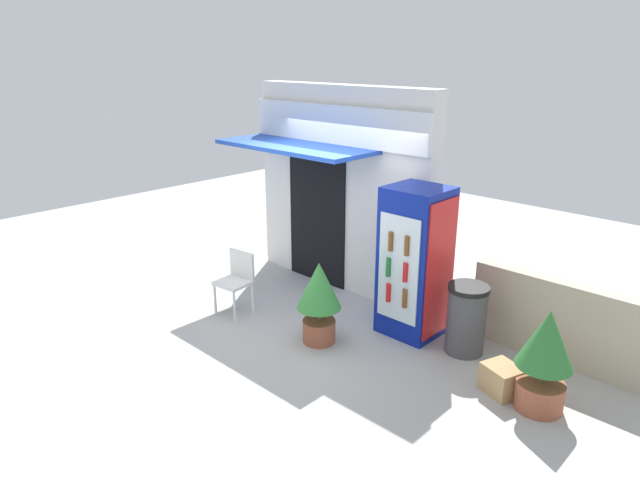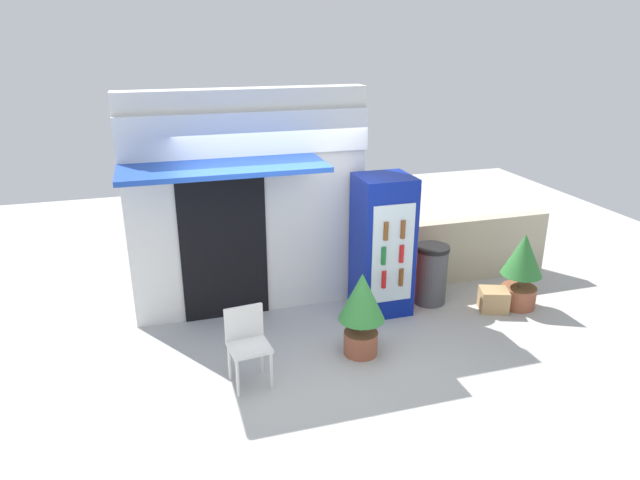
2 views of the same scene
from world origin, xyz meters
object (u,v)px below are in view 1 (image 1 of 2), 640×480
Objects in this scene: trash_bin at (466,319)px; drink_cooler at (415,262)px; potted_plant_near_shop at (319,295)px; potted_plant_curbside at (545,355)px; plastic_chair at (237,277)px; cardboard_box at (502,379)px.

drink_cooler is at bearing -179.38° from trash_bin.
potted_plant_near_shop is (-0.69, -1.02, -0.33)m from drink_cooler.
drink_cooler is at bearing 165.55° from potted_plant_curbside.
trash_bin is at bearing 156.42° from potted_plant_curbside.
cardboard_box is (3.57, 0.70, -0.36)m from plastic_chair.
potted_plant_near_shop is at bearing -123.87° from drink_cooler.
drink_cooler reaches higher than plastic_chair.
potted_plant_curbside is 1.27× the size of trash_bin.
cardboard_box is at bearing -179.28° from potted_plant_curbside.
drink_cooler is 1.99m from potted_plant_curbside.
potted_plant_curbside is 2.89× the size of cardboard_box.
drink_cooler is 1.76m from cardboard_box.
plastic_chair is at bearing -157.14° from trash_bin.
cardboard_box is at bearing 11.01° from plastic_chair.
plastic_chair reaches higher than cardboard_box.
trash_bin is at bearing 0.62° from drink_cooler.
cardboard_box is (2.18, 0.53, -0.47)m from potted_plant_near_shop.
plastic_chair is 4.04m from potted_plant_curbside.
cardboard_box is at bearing -34.27° from trash_bin.
plastic_chair is at bearing -150.27° from drink_cooler.
potted_plant_near_shop is 1.23× the size of trash_bin.
plastic_chair is at bearing -173.16° from potted_plant_near_shop.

